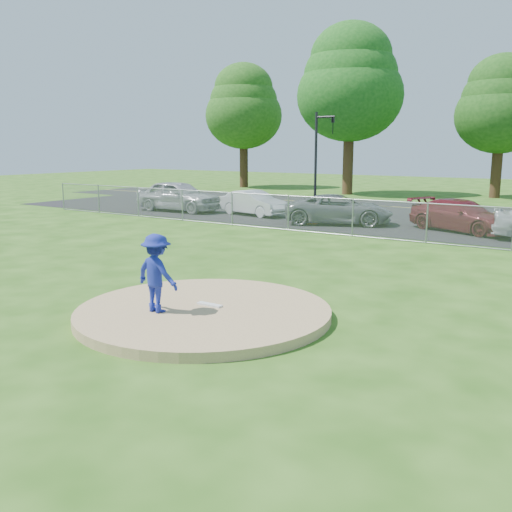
{
  "coord_description": "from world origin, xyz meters",
  "views": [
    {
      "loc": [
        7.41,
        -9.1,
        3.56
      ],
      "look_at": [
        0.0,
        2.0,
        1.0
      ],
      "focal_mm": 40.0,
      "sensor_mm": 36.0,
      "label": 1
    }
  ],
  "objects_px": {
    "tree_left": "(350,82)",
    "traffic_cone": "(313,217)",
    "pitcher": "(157,273)",
    "parked_car_silver": "(178,196)",
    "tree_center": "(502,104)",
    "tree_far_left": "(244,106)",
    "traffic_signal_left": "(319,150)",
    "parked_car_gray": "(339,209)",
    "parked_car_darkred": "(461,216)",
    "parked_car_white": "(254,203)"
  },
  "relations": [
    {
      "from": "pitcher",
      "to": "parked_car_gray",
      "type": "relative_size",
      "value": 0.33
    },
    {
      "from": "tree_left",
      "to": "traffic_cone",
      "type": "distance_m",
      "value": 19.37
    },
    {
      "from": "traffic_cone",
      "to": "parked_car_darkred",
      "type": "bearing_deg",
      "value": 13.09
    },
    {
      "from": "tree_center",
      "to": "tree_far_left",
      "type": "bearing_deg",
      "value": -177.27
    },
    {
      "from": "traffic_signal_left",
      "to": "pitcher",
      "type": "distance_m",
      "value": 24.27
    },
    {
      "from": "parked_car_gray",
      "to": "parked_car_darkred",
      "type": "distance_m",
      "value": 5.43
    },
    {
      "from": "traffic_signal_left",
      "to": "parked_car_silver",
      "type": "distance_m",
      "value": 9.03
    },
    {
      "from": "tree_far_left",
      "to": "parked_car_white",
      "type": "bearing_deg",
      "value": -53.69
    },
    {
      "from": "pitcher",
      "to": "traffic_signal_left",
      "type": "bearing_deg",
      "value": -66.74
    },
    {
      "from": "parked_car_silver",
      "to": "traffic_signal_left",
      "type": "bearing_deg",
      "value": -38.93
    },
    {
      "from": "traffic_signal_left",
      "to": "parked_car_darkred",
      "type": "distance_m",
      "value": 12.11
    },
    {
      "from": "tree_left",
      "to": "tree_far_left",
      "type": "bearing_deg",
      "value": 169.7
    },
    {
      "from": "traffic_signal_left",
      "to": "parked_car_white",
      "type": "height_order",
      "value": "traffic_signal_left"
    },
    {
      "from": "traffic_signal_left",
      "to": "parked_car_silver",
      "type": "height_order",
      "value": "traffic_signal_left"
    },
    {
      "from": "pitcher",
      "to": "parked_car_silver",
      "type": "relative_size",
      "value": 0.32
    },
    {
      "from": "parked_car_white",
      "to": "parked_car_gray",
      "type": "relative_size",
      "value": 0.79
    },
    {
      "from": "tree_left",
      "to": "parked_car_white",
      "type": "bearing_deg",
      "value": -83.73
    },
    {
      "from": "traffic_cone",
      "to": "parked_car_gray",
      "type": "xyz_separation_m",
      "value": [
        0.97,
        0.72,
        0.36
      ]
    },
    {
      "from": "traffic_cone",
      "to": "parked_car_darkred",
      "type": "distance_m",
      "value": 6.53
    },
    {
      "from": "pitcher",
      "to": "parked_car_white",
      "type": "xyz_separation_m",
      "value": [
        -8.71,
        16.5,
        -0.36
      ]
    },
    {
      "from": "tree_left",
      "to": "tree_center",
      "type": "xyz_separation_m",
      "value": [
        10.0,
        3.0,
        -1.77
      ]
    },
    {
      "from": "pitcher",
      "to": "parked_car_silver",
      "type": "xyz_separation_m",
      "value": [
        -13.29,
        15.76,
        -0.15
      ]
    },
    {
      "from": "parked_car_silver",
      "to": "parked_car_white",
      "type": "xyz_separation_m",
      "value": [
        4.59,
        0.74,
        -0.21
      ]
    },
    {
      "from": "parked_car_gray",
      "to": "parked_car_white",
      "type": "bearing_deg",
      "value": 59.87
    },
    {
      "from": "tree_far_left",
      "to": "pitcher",
      "type": "relative_size",
      "value": 6.6
    },
    {
      "from": "traffic_cone",
      "to": "parked_car_silver",
      "type": "relative_size",
      "value": 0.13
    },
    {
      "from": "traffic_signal_left",
      "to": "parked_car_darkred",
      "type": "relative_size",
      "value": 1.21
    },
    {
      "from": "tree_center",
      "to": "pitcher",
      "type": "relative_size",
      "value": 6.05
    },
    {
      "from": "pitcher",
      "to": "parked_car_white",
      "type": "distance_m",
      "value": 18.66
    },
    {
      "from": "tree_left",
      "to": "pitcher",
      "type": "relative_size",
      "value": 7.7
    },
    {
      "from": "tree_left",
      "to": "traffic_signal_left",
      "type": "distance_m",
      "value": 10.48
    },
    {
      "from": "tree_far_left",
      "to": "parked_car_silver",
      "type": "distance_m",
      "value": 20.67
    },
    {
      "from": "tree_center",
      "to": "traffic_cone",
      "type": "relative_size",
      "value": 15.3
    },
    {
      "from": "tree_left",
      "to": "parked_car_gray",
      "type": "relative_size",
      "value": 2.54
    },
    {
      "from": "traffic_cone",
      "to": "tree_center",
      "type": "bearing_deg",
      "value": 78.34
    },
    {
      "from": "parked_car_darkred",
      "to": "tree_far_left",
      "type": "bearing_deg",
      "value": 75.0
    },
    {
      "from": "pitcher",
      "to": "parked_car_gray",
      "type": "height_order",
      "value": "pitcher"
    },
    {
      "from": "tree_far_left",
      "to": "traffic_signal_left",
      "type": "distance_m",
      "value": 17.6
    },
    {
      "from": "pitcher",
      "to": "parked_car_gray",
      "type": "xyz_separation_m",
      "value": [
        -3.46,
        15.8,
        -0.32
      ]
    },
    {
      "from": "traffic_cone",
      "to": "parked_car_silver",
      "type": "height_order",
      "value": "parked_car_silver"
    },
    {
      "from": "tree_far_left",
      "to": "pitcher",
      "type": "height_order",
      "value": "tree_far_left"
    },
    {
      "from": "parked_car_white",
      "to": "parked_car_silver",
      "type": "bearing_deg",
      "value": 110.21
    },
    {
      "from": "pitcher",
      "to": "parked_car_gray",
      "type": "bearing_deg",
      "value": -74.08
    },
    {
      "from": "pitcher",
      "to": "parked_car_silver",
      "type": "bearing_deg",
      "value": -46.3
    },
    {
      "from": "tree_center",
      "to": "traffic_signal_left",
      "type": "distance_m",
      "value": 14.63
    },
    {
      "from": "parked_car_white",
      "to": "tree_far_left",
      "type": "bearing_deg",
      "value": 47.37
    },
    {
      "from": "traffic_signal_left",
      "to": "parked_car_silver",
      "type": "relative_size",
      "value": 1.11
    },
    {
      "from": "tree_left",
      "to": "parked_car_gray",
      "type": "bearing_deg",
      "value": -66.54
    },
    {
      "from": "traffic_signal_left",
      "to": "parked_car_silver",
      "type": "bearing_deg",
      "value": -126.4
    },
    {
      "from": "tree_left",
      "to": "traffic_cone",
      "type": "relative_size",
      "value": 19.48
    }
  ]
}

